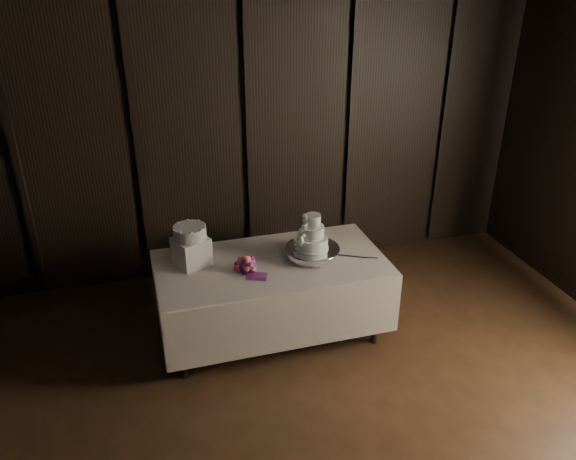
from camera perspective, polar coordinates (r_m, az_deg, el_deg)
The scene contains 8 objects.
room at distance 2.77m, azimuth 10.99°, elevation -11.05°, with size 6.08×7.08×3.08m.
display_table at distance 5.04m, azimuth -1.66°, elevation -6.66°, with size 2.01×1.08×0.76m.
cake_stand at distance 4.92m, azimuth 2.48°, elevation -2.31°, with size 0.48×0.48×0.09m, color silver.
wedding_cake at distance 4.83m, azimuth 2.30°, elevation -0.63°, with size 0.30×0.27×0.32m.
bouquet at distance 4.71m, azimuth -4.11°, elevation -3.62°, with size 0.27×0.37×0.18m, color #CE5B62, non-canonical shape.
box_pedestal at distance 4.84m, azimuth -9.78°, elevation -2.15°, with size 0.26×0.26×0.25m, color white.
small_cake at distance 4.76m, azimuth -9.94°, elevation -0.24°, with size 0.28×0.28×0.11m, color white.
cake_knife at distance 4.97m, azimuth 6.48°, elevation -2.69°, with size 0.37×0.02×0.01m, color silver.
Camera 1 is at (-1.07, -1.95, 3.16)m, focal length 35.00 mm.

